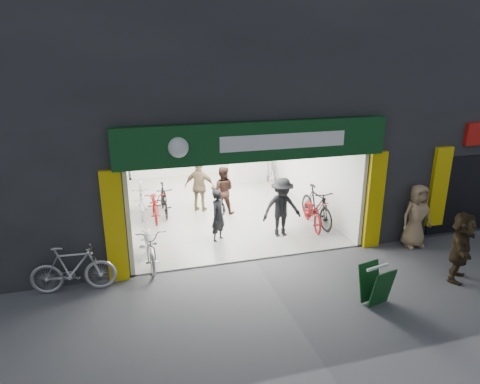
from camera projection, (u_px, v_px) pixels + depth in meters
name	position (u px, v px, depth m)	size (l,w,h in m)	color
ground	(254.00, 260.00, 10.71)	(60.00, 60.00, 0.00)	#56565B
building	(236.00, 72.00, 14.14)	(17.00, 10.27, 8.00)	#232326
bike_left_front	(149.00, 243.00, 10.44)	(0.69, 1.99, 1.05)	#A4A3A8
bike_left_midfront	(164.00, 200.00, 13.59)	(0.46, 1.63, 0.98)	black
bike_left_midback	(155.00, 204.00, 13.26)	(0.63, 1.80, 0.94)	maroon
bike_left_back	(141.00, 200.00, 13.45)	(0.50, 1.75, 1.05)	#AFAFB4
bike_right_front	(317.00, 206.00, 12.75)	(0.55, 1.95, 1.17)	black
bike_right_mid	(313.00, 212.00, 12.62)	(0.61, 1.74, 0.91)	maroon
bike_right_back	(268.00, 170.00, 16.70)	(0.52, 1.86, 1.12)	silver
parked_bike	(73.00, 269.00, 9.18)	(0.51, 1.80, 1.08)	#B3B2B7
customer_a	(219.00, 216.00, 11.58)	(0.54, 0.35, 1.48)	black
customer_b	(223.00, 191.00, 13.54)	(0.76, 0.59, 1.56)	#311D16
customer_c	(282.00, 208.00, 11.81)	(1.11, 0.64, 1.73)	black
customer_d	(200.00, 187.00, 13.68)	(1.00, 0.42, 1.71)	olive
pedestrian_near	(416.00, 216.00, 11.26)	(0.84, 0.55, 1.72)	#9B7C5A
pedestrian_far	(461.00, 247.00, 9.59)	(1.52, 0.48, 1.64)	#312516
sandwich_board	(376.00, 284.00, 8.75)	(0.64, 0.66, 0.83)	#0E3B16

